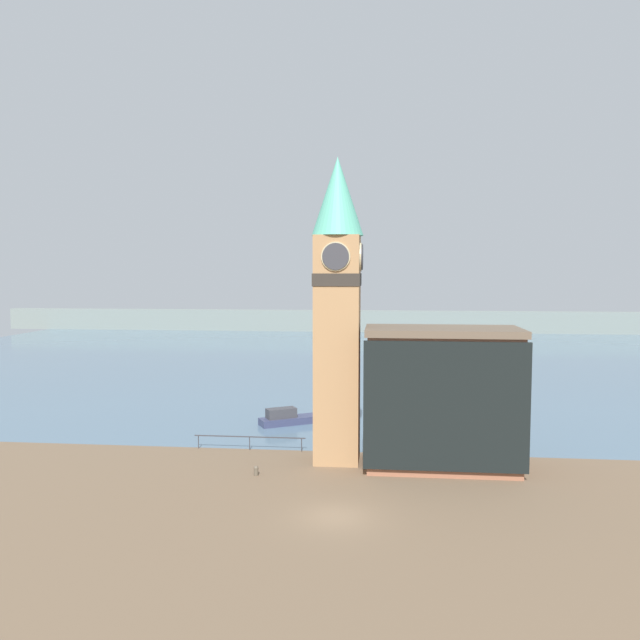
# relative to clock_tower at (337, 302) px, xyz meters

# --- Properties ---
(ground_plane) EXTENTS (160.00, 160.00, 0.00)m
(ground_plane) POSITION_rel_clock_tower_xyz_m (0.72, -10.68, -11.85)
(ground_plane) COLOR brown
(water) EXTENTS (160.00, 120.00, 0.00)m
(water) POSITION_rel_clock_tower_xyz_m (0.72, 62.30, -11.85)
(water) COLOR slate
(water) RESTS_ON ground_plane
(far_shoreline) EXTENTS (180.00, 3.00, 5.00)m
(far_shoreline) POSITION_rel_clock_tower_xyz_m (0.72, 102.30, -9.35)
(far_shoreline) COLOR slate
(far_shoreline) RESTS_ON water
(pier_railing) EXTENTS (8.87, 0.08, 1.09)m
(pier_railing) POSITION_rel_clock_tower_xyz_m (-7.07, 2.05, -10.91)
(pier_railing) COLOR #333338
(pier_railing) RESTS_ON ground_plane
(clock_tower) EXTENTS (3.75, 3.75, 22.26)m
(clock_tower) POSITION_rel_clock_tower_xyz_m (0.00, 0.00, 0.00)
(clock_tower) COLOR #9E754C
(clock_tower) RESTS_ON ground_plane
(pier_building) EXTENTS (11.05, 5.80, 10.06)m
(pier_building) POSITION_rel_clock_tower_xyz_m (7.56, -0.79, -6.79)
(pier_building) COLOR #935B42
(pier_building) RESTS_ON ground_plane
(boat_near) EXTENTS (6.17, 4.53, 1.54)m
(boat_near) POSITION_rel_clock_tower_xyz_m (-5.25, 10.74, -11.29)
(boat_near) COLOR #333856
(boat_near) RESTS_ON water
(mooring_bollard_near) EXTENTS (0.33, 0.33, 0.69)m
(mooring_bollard_near) POSITION_rel_clock_tower_xyz_m (-5.30, -4.01, -11.48)
(mooring_bollard_near) COLOR brown
(mooring_bollard_near) RESTS_ON ground_plane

